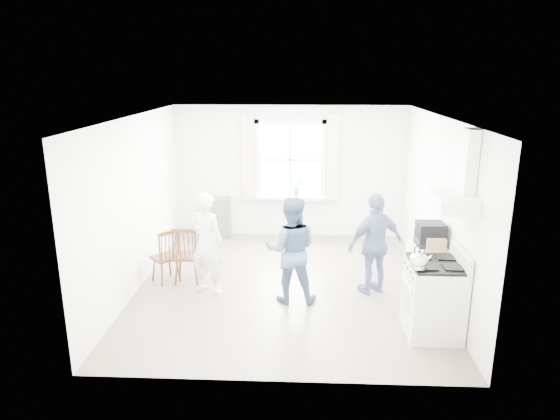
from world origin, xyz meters
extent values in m
cube|color=#786E5C|center=(0.00, 0.00, -0.01)|extent=(4.62, 5.12, 0.02)
cube|color=white|center=(0.00, 2.52, 1.30)|extent=(4.62, 0.04, 2.64)
cube|color=white|center=(0.00, -2.52, 1.30)|extent=(4.62, 0.04, 2.64)
cube|color=white|center=(-2.27, 0.00, 1.30)|extent=(0.04, 5.12, 2.64)
cube|color=white|center=(2.27, 0.00, 1.30)|extent=(0.04, 5.12, 2.64)
cube|color=white|center=(0.00, 0.00, 2.61)|extent=(4.62, 5.12, 0.02)
cube|color=white|center=(0.00, 2.48, 1.55)|extent=(1.20, 0.02, 1.40)
cube|color=white|center=(0.00, 2.46, 2.29)|extent=(1.38, 0.09, 0.09)
cube|color=white|center=(0.00, 2.46, 0.81)|extent=(1.38, 0.09, 0.09)
cube|color=white|center=(-0.65, 2.46, 1.55)|extent=(0.09, 0.09, 1.58)
cube|color=white|center=(0.65, 2.46, 1.55)|extent=(0.09, 0.09, 1.58)
cube|color=white|center=(0.00, 2.38, 0.82)|extent=(1.38, 0.24, 0.06)
cube|color=#F5ECCA|center=(-0.82, 2.44, 1.60)|extent=(0.24, 0.05, 1.70)
cube|color=#F5ECCA|center=(0.82, 2.44, 1.60)|extent=(0.24, 0.05, 1.70)
cube|color=white|center=(2.02, -1.35, 1.74)|extent=(0.45, 0.76, 0.18)
cube|color=white|center=(2.17, -1.35, 2.21)|extent=(0.14, 0.30, 0.76)
cube|color=slate|center=(-1.40, 2.33, 0.40)|extent=(0.40, 0.30, 0.80)
cube|color=silver|center=(1.91, -1.35, 0.46)|extent=(0.65, 0.76, 0.92)
cube|color=black|center=(1.91, -1.35, 0.94)|extent=(0.61, 0.72, 0.03)
cube|color=silver|center=(2.20, -1.35, 1.02)|extent=(0.06, 0.76, 0.20)
cylinder|color=silver|center=(1.56, -1.35, 0.70)|extent=(0.02, 0.61, 0.02)
sphere|color=silver|center=(1.64, -1.57, 1.06)|extent=(0.22, 0.22, 0.22)
cylinder|color=silver|center=(1.64, -1.57, 0.99)|extent=(0.20, 0.20, 0.04)
torus|color=black|center=(1.64, -1.57, 1.19)|extent=(0.14, 0.02, 0.14)
cube|color=white|center=(1.98, -0.65, 0.45)|extent=(0.50, 0.55, 0.90)
cube|color=black|center=(2.01, -0.58, 0.99)|extent=(0.38, 0.34, 0.17)
cube|color=black|center=(2.01, -0.58, 1.15)|extent=(0.38, 0.34, 0.15)
cube|color=#A17B4D|center=(2.05, -0.76, 0.98)|extent=(0.27, 0.21, 0.16)
cube|color=#472517|center=(-1.90, 0.09, 0.40)|extent=(0.51, 0.51, 0.04)
cube|color=#472517|center=(-1.79, -0.03, 0.64)|extent=(0.29, 0.28, 0.48)
cylinder|color=#472517|center=(-1.90, 0.09, 0.19)|extent=(0.03, 0.03, 0.38)
cube|color=#472517|center=(-1.55, 0.09, 0.43)|extent=(0.41, 0.39, 0.05)
cube|color=#472517|center=(-1.54, -0.08, 0.68)|extent=(0.38, 0.07, 0.51)
cylinder|color=#472517|center=(-1.55, 0.09, 0.20)|extent=(0.03, 0.03, 0.41)
imported|color=white|center=(-1.15, -0.29, 0.78)|extent=(0.74, 0.74, 1.55)
imported|color=#445D7E|center=(0.09, -0.51, 0.78)|extent=(0.76, 0.76, 1.55)
imported|color=navy|center=(1.33, -0.17, 0.77)|extent=(1.20, 1.20, 1.53)
imported|color=#327238|center=(0.14, 2.36, 1.03)|extent=(0.24, 0.24, 0.35)
camera|label=1|loc=(0.25, -7.17, 3.23)|focal=32.00mm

